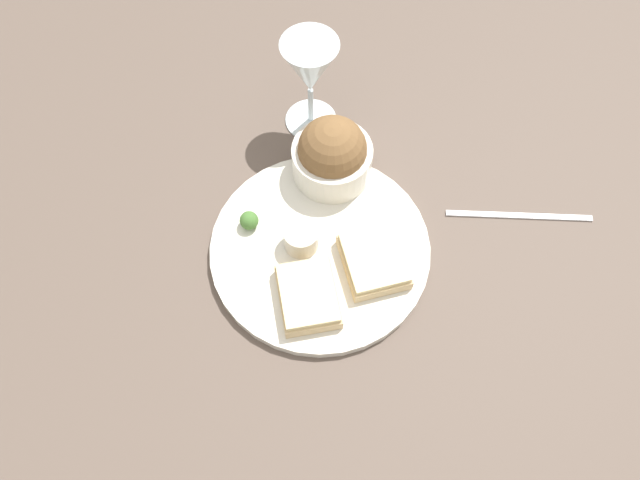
# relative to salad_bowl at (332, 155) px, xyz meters

# --- Properties ---
(ground_plane) EXTENTS (4.00, 4.00, 0.00)m
(ground_plane) POSITION_rel_salad_bowl_xyz_m (0.12, 0.01, -0.05)
(ground_plane) COLOR brown
(dinner_plate) EXTENTS (0.29, 0.29, 0.01)m
(dinner_plate) POSITION_rel_salad_bowl_xyz_m (0.12, 0.01, -0.05)
(dinner_plate) COLOR silver
(dinner_plate) RESTS_ON ground_plane
(salad_bowl) EXTENTS (0.11, 0.11, 0.10)m
(salad_bowl) POSITION_rel_salad_bowl_xyz_m (0.00, 0.00, 0.00)
(salad_bowl) COLOR silver
(salad_bowl) RESTS_ON dinner_plate
(sauce_ramekin) EXTENTS (0.05, 0.05, 0.03)m
(sauce_ramekin) POSITION_rel_salad_bowl_xyz_m (0.12, -0.02, -0.02)
(sauce_ramekin) COLOR beige
(sauce_ramekin) RESTS_ON dinner_plate
(cheese_toast_near) EXTENTS (0.11, 0.11, 0.03)m
(cheese_toast_near) POSITION_rel_salad_bowl_xyz_m (0.13, 0.08, -0.03)
(cheese_toast_near) COLOR #D1B27F
(cheese_toast_near) RESTS_ON dinner_plate
(cheese_toast_far) EXTENTS (0.11, 0.10, 0.03)m
(cheese_toast_far) POSITION_rel_salad_bowl_xyz_m (0.19, 0.00, -0.03)
(cheese_toast_far) COLOR #D1B27F
(cheese_toast_far) RESTS_ON dinner_plate
(wine_glass) EXTENTS (0.08, 0.08, 0.15)m
(wine_glass) POSITION_rel_salad_bowl_xyz_m (-0.09, -0.05, 0.05)
(wine_glass) COLOR silver
(wine_glass) RESTS_ON ground_plane
(garnish) EXTENTS (0.02, 0.02, 0.02)m
(garnish) POSITION_rel_salad_bowl_xyz_m (0.10, -0.09, -0.03)
(garnish) COLOR #477533
(garnish) RESTS_ON dinner_plate
(fork) EXTENTS (0.04, 0.20, 0.01)m
(fork) POSITION_rel_salad_bowl_xyz_m (0.01, 0.26, -0.05)
(fork) COLOR silver
(fork) RESTS_ON ground_plane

